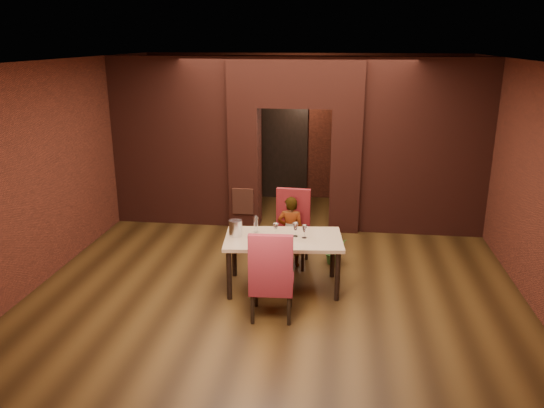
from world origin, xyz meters
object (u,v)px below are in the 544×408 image
(wine_bucket, at_px, (236,228))
(water_bottle, at_px, (256,224))
(dining_table, at_px, (283,263))
(chair_far, at_px, (291,229))
(potted_plant, at_px, (334,251))
(person_seated, at_px, (291,232))
(chair_near, at_px, (272,273))
(wine_glass_c, at_px, (304,232))
(wine_glass_b, at_px, (295,230))
(wine_glass_a, at_px, (276,230))

(wine_bucket, xyz_separation_m, water_bottle, (0.27, 0.17, 0.01))
(dining_table, height_order, chair_far, chair_far)
(water_bottle, height_order, potted_plant, water_bottle)
(chair_far, bearing_deg, dining_table, -87.97)
(potted_plant, bearing_deg, dining_table, -126.07)
(wine_bucket, bearing_deg, person_seated, 48.66)
(potted_plant, bearing_deg, chair_near, -112.88)
(chair_far, height_order, wine_glass_c, chair_far)
(dining_table, height_order, wine_bucket, wine_bucket)
(wine_glass_c, bearing_deg, wine_bucket, -177.33)
(person_seated, bearing_deg, wine_glass_c, 111.15)
(chair_far, bearing_deg, wine_bucket, -125.90)
(person_seated, height_order, wine_bucket, person_seated)
(person_seated, bearing_deg, chair_far, -88.37)
(water_bottle, bearing_deg, wine_bucket, -147.46)
(person_seated, relative_size, wine_bucket, 4.95)
(water_bottle, bearing_deg, person_seated, 55.11)
(chair_far, height_order, potted_plant, chair_far)
(dining_table, bearing_deg, chair_far, 82.15)
(chair_far, bearing_deg, potted_plant, 14.69)
(person_seated, distance_m, wine_glass_b, 0.80)
(chair_far, distance_m, chair_near, 1.69)
(person_seated, bearing_deg, wine_bucket, 50.33)
(wine_glass_a, xyz_separation_m, wine_glass_c, (0.41, -0.01, -0.00))
(wine_glass_a, distance_m, potted_plant, 1.42)
(wine_glass_a, bearing_deg, dining_table, -19.90)
(dining_table, bearing_deg, potted_plant, 47.78)
(chair_near, height_order, wine_bucket, chair_near)
(person_seated, bearing_deg, dining_table, 89.87)
(wine_glass_c, bearing_deg, chair_far, 108.35)
(wine_glass_b, distance_m, wine_glass_c, 0.14)
(dining_table, xyz_separation_m, wine_glass_a, (-0.12, 0.04, 0.49))
(chair_near, bearing_deg, potted_plant, -116.30)
(wine_glass_c, bearing_deg, chair_near, -112.02)
(wine_glass_c, height_order, water_bottle, water_bottle)
(chair_far, xyz_separation_m, potted_plant, (0.69, 0.13, -0.39))
(water_bottle, relative_size, potted_plant, 0.63)
(wine_glass_c, bearing_deg, water_bottle, 170.17)
(dining_table, distance_m, chair_far, 0.87)
(chair_far, height_order, person_seated, chair_far)
(person_seated, xyz_separation_m, wine_bucket, (-0.71, -0.81, 0.32))
(chair_far, bearing_deg, wine_glass_c, -67.91)
(dining_table, bearing_deg, wine_glass_a, 153.94)
(chair_near, relative_size, potted_plant, 2.91)
(wine_glass_a, xyz_separation_m, potted_plant, (0.83, 0.94, -0.67))
(chair_far, distance_m, wine_glass_c, 0.90)
(person_seated, xyz_separation_m, wine_glass_b, (0.14, -0.72, 0.31))
(chair_near, bearing_deg, person_seated, -96.22)
(dining_table, xyz_separation_m, water_bottle, (-0.42, 0.15, 0.52))
(wine_glass_a, bearing_deg, water_bottle, 160.17)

